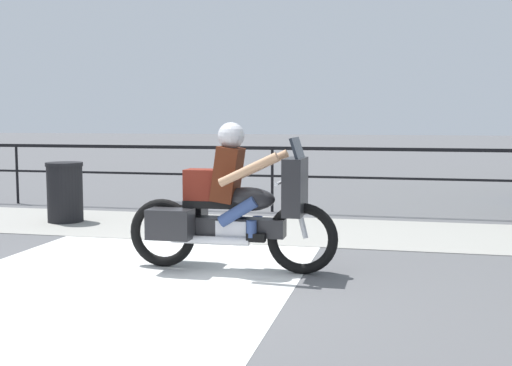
# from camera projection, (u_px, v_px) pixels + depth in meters

# --- Properties ---
(ground_plane) EXTENTS (120.00, 120.00, 0.00)m
(ground_plane) POSITION_uv_depth(u_px,v_px,m) (170.00, 285.00, 6.42)
(ground_plane) COLOR #565659
(sidewalk_band) EXTENTS (44.00, 2.40, 0.01)m
(sidewalk_band) POSITION_uv_depth(u_px,v_px,m) (249.00, 228.00, 9.72)
(sidewalk_band) COLOR #99968E
(sidewalk_band) RESTS_ON ground
(crosswalk_band) EXTENTS (3.61, 6.00, 0.01)m
(crosswalk_band) POSITION_uv_depth(u_px,v_px,m) (109.00, 287.00, 6.35)
(crosswalk_band) COLOR silver
(crosswalk_band) RESTS_ON ground
(fence_railing) EXTENTS (36.00, 0.05, 1.17)m
(fence_railing) POSITION_uv_depth(u_px,v_px,m) (272.00, 160.00, 11.39)
(fence_railing) COLOR black
(fence_railing) RESTS_ON ground
(motorcycle) EXTENTS (2.35, 0.76, 1.63)m
(motorcycle) POSITION_uv_depth(u_px,v_px,m) (231.00, 206.00, 7.00)
(motorcycle) COLOR black
(motorcycle) RESTS_ON ground
(trash_bin) EXTENTS (0.59, 0.59, 0.97)m
(trash_bin) POSITION_uv_depth(u_px,v_px,m) (65.00, 192.00, 10.28)
(trash_bin) COLOR black
(trash_bin) RESTS_ON ground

